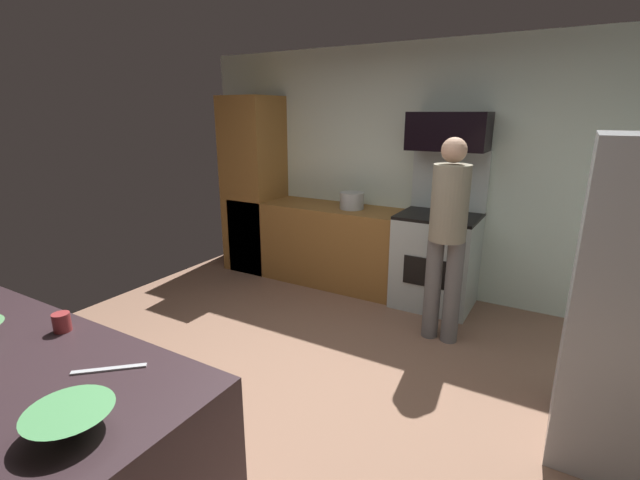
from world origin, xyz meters
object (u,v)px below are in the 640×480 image
person_cook (447,231)px  mug_coffee (62,322)px  microwave (449,131)px  oven_range (437,256)px  mixing_bowl_large (70,421)px  stock_pot (352,201)px

person_cook → mug_coffee: (-1.18, -2.51, -0.03)m
microwave → oven_range: bearing=-90.0°
mixing_bowl_large → stock_pot: stock_pot is taller
oven_range → microwave: bearing=90.0°
person_cook → microwave: bearing=108.1°
oven_range → person_cook: (0.26, -0.70, 0.45)m
microwave → mixing_bowl_large: bearing=-93.2°
oven_range → mixing_bowl_large: oven_range is taller
oven_range → mixing_bowl_large: 3.63m
person_cook → mug_coffee: bearing=-115.2°
microwave → mixing_bowl_large: microwave is taller
stock_pot → microwave: bearing=4.7°
microwave → person_cook: microwave is taller
person_cook → mixing_bowl_large: (-0.46, -2.90, -0.03)m
microwave → mug_coffee: (-0.92, -3.29, -0.79)m
microwave → person_cook: bearing=-71.9°
person_cook → stock_pot: size_ratio=6.56×
mixing_bowl_large → stock_pot: 3.68m
person_cook → mixing_bowl_large: size_ratio=6.14×
mixing_bowl_large → mug_coffee: (-0.72, 0.39, 0.00)m
microwave → mixing_bowl_large: (-0.20, -3.68, -0.80)m
mug_coffee → microwave: bearing=74.4°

